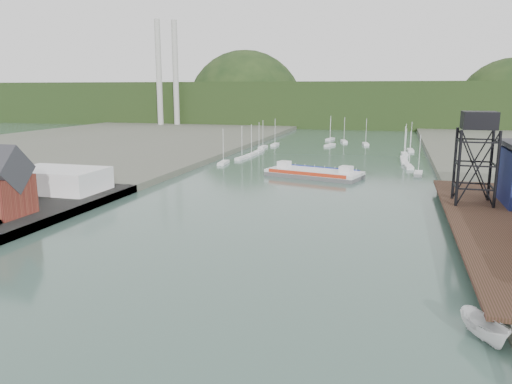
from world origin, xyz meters
The scene contains 9 objects.
ground centered at (0.00, 0.00, 0.00)m, with size 600.00×600.00×0.00m, color #314D45.
east_pier centered at (37.00, 45.00, 1.90)m, with size 14.00×70.00×2.45m.
white_shed centered at (-44.00, 50.00, 3.85)m, with size 18.00×12.00×4.50m, color silver.
lift_tower centered at (35.00, 58.00, 15.65)m, with size 6.50×6.50×16.00m.
marina_sailboats centered at (0.08, 138.46, 0.35)m, with size 57.71×92.65×0.90m.
smokestacks centered at (-106.00, 232.50, 30.00)m, with size 11.20×8.20×60.00m.
distant_hills centered at (-3.98, 301.35, 10.38)m, with size 500.00×120.00×80.00m.
chain_ferry centered at (1.93, 89.21, 0.98)m, with size 25.40×15.41×3.42m.
motorboat centered at (29.82, 9.40, 1.20)m, with size 2.34×6.22×2.40m, color silver.
Camera 1 is at (21.35, -34.96, 21.88)m, focal length 35.00 mm.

